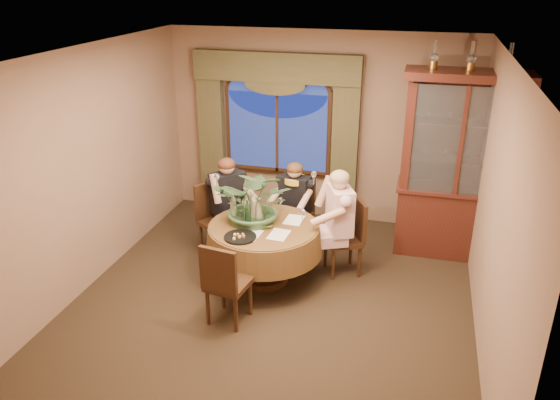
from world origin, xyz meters
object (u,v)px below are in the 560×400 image
(chair_back, at_px, (218,221))
(stoneware_vase, at_px, (256,210))
(wine_bottle_1, at_px, (248,214))
(chair_right, at_px, (343,238))
(person_scarf, at_px, (295,206))
(chair_front_left, at_px, (228,282))
(wine_bottle_3, at_px, (233,206))
(centerpiece_plant, at_px, (256,174))
(dining_table, at_px, (264,253))
(china_cabinet, at_px, (457,167))
(wine_bottle_0, at_px, (246,204))
(oil_lamp_right, at_px, (510,58))
(chair_back_right, at_px, (295,214))
(person_back, at_px, (227,205))
(oil_lamp_center, at_px, (472,56))
(olive_bowl, at_px, (268,225))
(oil_lamp_left, at_px, (434,55))
(wine_bottle_2, at_px, (247,208))
(person_pink, at_px, (339,224))

(chair_back, xyz_separation_m, stoneware_vase, (0.66, -0.39, 0.41))
(wine_bottle_1, bearing_deg, chair_right, 25.71)
(chair_right, height_order, person_scarf, person_scarf)
(chair_front_left, height_order, person_scarf, person_scarf)
(wine_bottle_3, bearing_deg, centerpiece_plant, 2.30)
(dining_table, relative_size, wine_bottle_1, 4.29)
(china_cabinet, xyz_separation_m, wine_bottle_1, (-2.36, -1.40, -0.31))
(chair_back, distance_m, person_scarf, 1.04)
(chair_right, bearing_deg, wine_bottle_0, 75.38)
(oil_lamp_right, relative_size, chair_back_right, 0.35)
(person_back, xyz_separation_m, wine_bottle_3, (0.29, -0.56, 0.25))
(chair_back_right, xyz_separation_m, stoneware_vase, (-0.28, -0.85, 0.41))
(oil_lamp_center, relative_size, chair_right, 0.35)
(chair_back_right, height_order, chair_back, same)
(wine_bottle_3, bearing_deg, chair_front_left, -74.25)
(chair_right, relative_size, olive_bowl, 6.68)
(chair_right, distance_m, wine_bottle_0, 1.28)
(chair_right, bearing_deg, centerpiece_plant, 82.52)
(chair_right, xyz_separation_m, chair_back_right, (-0.74, 0.52, 0.00))
(chair_right, relative_size, wine_bottle_3, 2.91)
(oil_lamp_left, bearing_deg, oil_lamp_center, 0.00)
(person_back, distance_m, wine_bottle_1, 0.92)
(oil_lamp_right, height_order, wine_bottle_3, oil_lamp_right)
(person_back, relative_size, person_scarf, 1.06)
(dining_table, relative_size, stoneware_vase, 5.17)
(chair_right, bearing_deg, wine_bottle_3, 79.02)
(oil_lamp_right, distance_m, chair_front_left, 4.13)
(china_cabinet, bearing_deg, stoneware_vase, -152.44)
(person_back, bearing_deg, oil_lamp_right, 144.46)
(oil_lamp_left, height_order, chair_back_right, oil_lamp_left)
(chair_front_left, bearing_deg, person_scarf, 89.19)
(centerpiece_plant, height_order, wine_bottle_0, centerpiece_plant)
(wine_bottle_3, bearing_deg, person_back, 117.11)
(dining_table, xyz_separation_m, chair_back_right, (0.15, 0.97, 0.10))
(chair_back, distance_m, wine_bottle_1, 0.95)
(centerpiece_plant, bearing_deg, wine_bottle_3, -177.70)
(oil_lamp_right, relative_size, chair_back, 0.35)
(chair_back, relative_size, person_back, 0.72)
(wine_bottle_1, bearing_deg, china_cabinet, 30.69)
(china_cabinet, height_order, oil_lamp_left, oil_lamp_left)
(chair_back_right, distance_m, chair_back, 1.05)
(wine_bottle_1, bearing_deg, wine_bottle_0, 110.88)
(oil_lamp_right, xyz_separation_m, chair_right, (-1.72, -0.89, -2.13))
(china_cabinet, height_order, olive_bowl, china_cabinet)
(wine_bottle_2, bearing_deg, wine_bottle_3, 177.40)
(oil_lamp_right, relative_size, person_pink, 0.24)
(wine_bottle_0, distance_m, wine_bottle_3, 0.17)
(wine_bottle_3, bearing_deg, wine_bottle_0, 41.19)
(oil_lamp_right, bearing_deg, person_back, -168.33)
(oil_lamp_right, bearing_deg, wine_bottle_0, -158.64)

